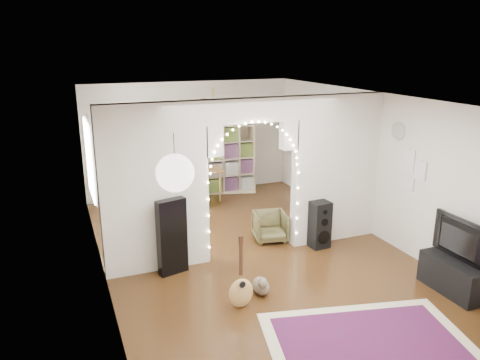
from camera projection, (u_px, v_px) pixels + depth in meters
name	position (u px, v px, depth m)	size (l,w,h in m)	color
floor	(251.00, 252.00, 8.26)	(7.50, 7.50, 0.00)	black
ceiling	(253.00, 98.00, 7.50)	(5.00, 7.50, 0.02)	white
wall_back	(190.00, 138.00, 11.22)	(5.00, 0.02, 2.70)	silver
wall_front	(404.00, 277.00, 4.54)	(5.00, 0.02, 2.70)	silver
wall_left	(98.00, 196.00, 6.99)	(0.02, 7.50, 2.70)	silver
wall_right	(374.00, 165.00, 8.77)	(0.02, 7.50, 2.70)	silver
divider_wall	(252.00, 174.00, 7.86)	(5.00, 0.20, 2.70)	silver
fairy_lights	(255.00, 169.00, 7.71)	(1.64, 0.04, 1.60)	#FFEABF
window	(90.00, 159.00, 8.56)	(0.04, 1.20, 1.40)	white
wall_clock	(399.00, 131.00, 8.02)	(0.31, 0.31, 0.03)	white
picture_frames	(411.00, 170.00, 7.83)	(0.02, 0.50, 0.70)	white
paper_lantern	(175.00, 173.00, 4.81)	(0.40, 0.40, 0.40)	white
ceiling_fan	(213.00, 103.00, 9.37)	(1.10, 1.10, 0.30)	gold
area_rug	(373.00, 347.00, 5.64)	(2.49, 1.87, 0.02)	maroon
guitar_case	(172.00, 237.00, 7.34)	(0.47, 0.16, 1.24)	black
acoustic_guitar	(241.00, 282.00, 6.41)	(0.38, 0.20, 0.91)	tan
tabby_cat	(261.00, 285.00, 6.82)	(0.31, 0.53, 0.35)	brown
floor_speaker	(320.00, 225.00, 8.35)	(0.35, 0.31, 0.85)	black
media_console	(453.00, 276.00, 6.86)	(0.40, 1.00, 0.50)	black
tv	(458.00, 241.00, 6.70)	(1.07, 0.14, 0.62)	black
bookcase	(221.00, 159.00, 11.39)	(1.66, 0.42, 1.70)	beige
dining_table	(195.00, 172.00, 10.83)	(1.24, 0.87, 0.76)	brown
flower_vase	(194.00, 165.00, 10.79)	(0.18, 0.18, 0.19)	silver
dining_chair_left	(270.00, 226.00, 8.68)	(0.58, 0.59, 0.54)	brown
dining_chair_right	(195.00, 198.00, 10.46)	(0.47, 0.48, 0.44)	brown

